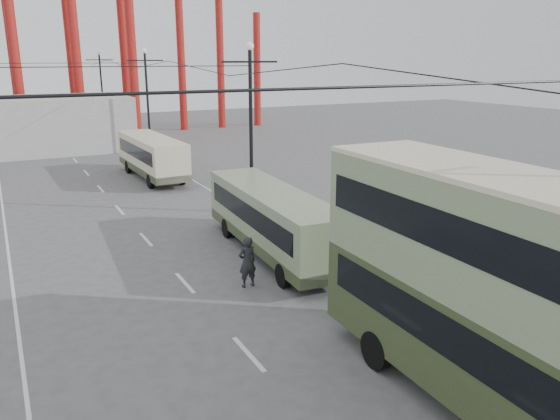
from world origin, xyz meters
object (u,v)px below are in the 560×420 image
double_decker_bus (509,291)px  single_decker_cream (152,155)px  single_decker_green (272,219)px  pedestrian (247,262)px

double_decker_bus → single_decker_cream: (-0.02, 31.25, -1.66)m
single_decker_green → pedestrian: single_decker_green is taller
single_decker_green → single_decker_cream: 18.43m
double_decker_bus → pedestrian: bearing=102.9°
single_decker_green → pedestrian: size_ratio=5.23×
single_decker_green → single_decker_cream: (-0.46, 18.42, 0.04)m
pedestrian → single_decker_cream: bearing=-99.5°
single_decker_cream → pedestrian: size_ratio=4.86×
single_decker_green → single_decker_cream: single_decker_cream is taller
double_decker_bus → single_decker_green: bearing=89.6°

